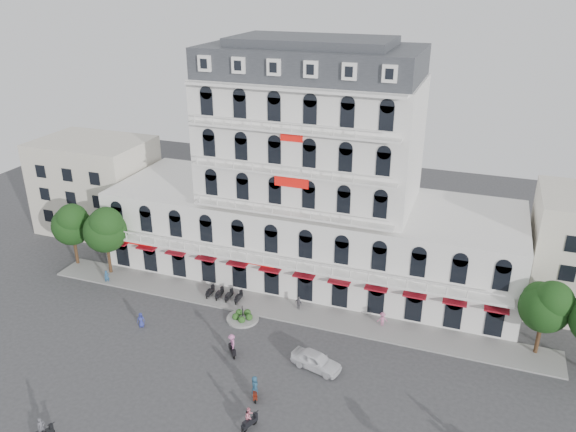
# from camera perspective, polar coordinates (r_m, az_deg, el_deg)

# --- Properties ---
(ground) EXTENTS (120.00, 120.00, 0.00)m
(ground) POSITION_cam_1_polar(r_m,az_deg,el_deg) (51.16, -4.28, -14.61)
(ground) COLOR #38383A
(ground) RESTS_ON ground
(sidewalk) EXTENTS (53.00, 4.00, 0.16)m
(sidewalk) POSITION_cam_1_polar(r_m,az_deg,el_deg) (57.89, -0.65, -9.42)
(sidewalk) COLOR gray
(sidewalk) RESTS_ON ground
(main_building) EXTENTS (45.00, 15.00, 25.80)m
(main_building) POSITION_cam_1_polar(r_m,az_deg,el_deg) (61.06, 2.26, 2.78)
(main_building) COLOR silver
(main_building) RESTS_ON ground
(flank_building_west) EXTENTS (14.00, 10.00, 12.00)m
(flank_building_west) POSITION_cam_1_polar(r_m,az_deg,el_deg) (77.87, -18.86, 3.03)
(flank_building_west) COLOR beige
(flank_building_west) RESTS_ON ground
(traffic_island) EXTENTS (3.20, 3.20, 1.60)m
(traffic_island) POSITION_cam_1_polar(r_m,az_deg,el_deg) (56.46, -4.63, -10.23)
(traffic_island) COLOR gray
(traffic_island) RESTS_ON ground
(parked_scooter_row) EXTENTS (4.40, 1.80, 1.10)m
(parked_scooter_row) POSITION_cam_1_polar(r_m,az_deg,el_deg) (59.96, -6.47, -8.40)
(parked_scooter_row) COLOR black
(parked_scooter_row) RESTS_ON ground
(tree_west_outer) EXTENTS (4.50, 4.48, 7.76)m
(tree_west_outer) POSITION_cam_1_polar(r_m,az_deg,el_deg) (68.55, -21.14, -0.65)
(tree_west_outer) COLOR #382314
(tree_west_outer) RESTS_ON ground
(tree_west_inner) EXTENTS (4.76, 4.76, 8.25)m
(tree_west_inner) POSITION_cam_1_polar(r_m,az_deg,el_deg) (65.04, -18.09, -1.17)
(tree_west_inner) COLOR #382314
(tree_west_inner) RESTS_ON ground
(tree_east_inner) EXTENTS (4.40, 4.37, 7.57)m
(tree_east_inner) POSITION_cam_1_polar(r_m,az_deg,el_deg) (53.86, 24.74, -8.15)
(tree_east_inner) COLOR #382314
(tree_east_inner) RESTS_ON ground
(parked_car) EXTENTS (4.85, 2.87, 1.55)m
(parked_car) POSITION_cam_1_polar(r_m,az_deg,el_deg) (50.03, 2.88, -14.46)
(parked_car) COLOR white
(parked_car) RESTS_ON ground
(rider_west) EXTENTS (0.95, 1.59, 2.01)m
(rider_west) POSITION_cam_1_polar(r_m,az_deg,el_deg) (47.26, -23.70, -19.34)
(rider_west) COLOR black
(rider_west) RESTS_ON ground
(rider_southwest) EXTENTS (0.85, 1.63, 1.98)m
(rider_southwest) POSITION_cam_1_polar(r_m,az_deg,el_deg) (44.56, -3.95, -19.81)
(rider_southwest) COLOR black
(rider_southwest) RESTS_ON ground
(rider_east) EXTENTS (0.95, 1.59, 2.13)m
(rider_east) POSITION_cam_1_polar(r_m,az_deg,el_deg) (46.94, -3.40, -17.01)
(rider_east) COLOR #611D11
(rider_east) RESTS_ON ground
(rider_center) EXTENTS (1.22, 1.40, 2.18)m
(rider_center) POSITION_cam_1_polar(r_m,az_deg,el_deg) (51.41, -5.72, -12.85)
(rider_center) COLOR black
(rider_center) RESTS_ON ground
(pedestrian_left) EXTENTS (0.89, 0.78, 1.52)m
(pedestrian_left) POSITION_cam_1_polar(r_m,az_deg,el_deg) (56.81, -14.71, -10.17)
(pedestrian_left) COLOR navy
(pedestrian_left) RESTS_ON ground
(pedestrian_mid) EXTENTS (0.99, 0.71, 1.57)m
(pedestrian_mid) POSITION_cam_1_polar(r_m,az_deg,el_deg) (57.44, 1.09, -8.88)
(pedestrian_mid) COLOR #5A5860
(pedestrian_mid) RESTS_ON ground
(pedestrian_right) EXTENTS (1.17, 0.93, 1.58)m
(pedestrian_right) POSITION_cam_1_polar(r_m,az_deg,el_deg) (55.75, 9.56, -10.34)
(pedestrian_right) COLOR #B86188
(pedestrian_right) RESTS_ON ground
(pedestrian_far) EXTENTS (0.64, 0.66, 1.52)m
(pedestrian_far) POSITION_cam_1_polar(r_m,az_deg,el_deg) (65.24, -17.93, -5.91)
(pedestrian_far) COLOR #29537B
(pedestrian_far) RESTS_ON ground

